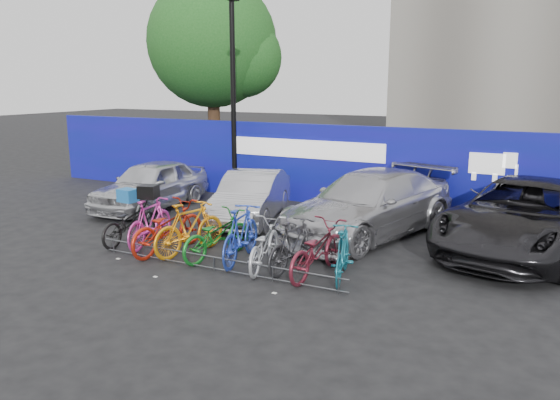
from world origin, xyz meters
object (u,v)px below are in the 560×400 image
Objects in this scene: lamppost at (233,94)px; bike_8 at (317,250)px; car_1 at (251,197)px; bike_3 at (190,228)px; tree at (218,46)px; car_0 at (151,185)px; bike_6 at (264,245)px; bike_0 at (129,222)px; bike_7 at (294,245)px; bike_rack at (214,263)px; bike_5 at (241,234)px; car_3 at (524,216)px; bike_1 at (150,222)px; car_2 at (369,204)px; bike_9 at (343,253)px; bike_4 at (217,235)px; bike_2 at (168,227)px.

lamppost reaches higher than bike_8.
bike_3 is (0.26, -3.09, -0.08)m from car_1.
bike_8 is (8.68, -10.00, -4.55)m from tree.
car_0 is 2.26× the size of bike_6.
bike_7 reaches higher than bike_0.
bike_rack is 0.86m from bike_5.
car_3 reaches higher than bike_1.
bike_1 is 1.06× the size of bike_7.
bike_9 is (0.51, -3.15, -0.26)m from car_2.
bike_5 is (6.97, -9.94, -4.48)m from tree.
bike_4 reaches higher than bike_rack.
bike_rack is 2.92m from bike_0.
bike_2 is at bearing -11.32° from bike_6.
bike_1 is 1.85m from bike_4.
bike_rack is at bearing 151.85° from bike_1.
car_2 is at bearing 63.72° from bike_rack.
bike_9 reaches higher than bike_6.
car_1 is at bearing -164.80° from car_3.
car_1 reaches higher than bike_0.
bike_0 is 2.43m from bike_4.
bike_1 is 2.42m from bike_5.
bike_1 reaches higher than bike_8.
bike_rack is at bearing 25.07° from bike_6.
car_1 is 3.20m from bike_2.
car_1 is 6.63m from car_3.
bike_9 is at bearing -168.17° from bike_4.
bike_2 is 2.36m from bike_6.
bike_2 reaches higher than bike_8.
car_1 is 4.48m from bike_8.
lamppost is 1.48× the size of car_0.
car_3 reaches higher than bike_5.
bike_7 is at bearing -81.62° from car_2.
bike_2 is at bearing 10.83° from bike_7.
car_2 is at bearing -152.17° from bike_1.
car_3 reaches higher than bike_9.
car_1 is 3.23m from car_2.
car_2 is at bearing -163.23° from car_3.
bike_8 is (-3.39, -3.47, -0.26)m from car_3.
bike_5 is at bearing -169.12° from bike_2.
bike_4 is at bearing 168.43° from bike_1.
car_1 is 2.03× the size of bike_5.
car_3 is 3.34× the size of bike_9.
bike_9 is (5.22, -0.05, 0.03)m from bike_0.
car_2 is at bearing -0.90° from car_0.
car_0 is 2.12× the size of bike_5.
car_0 reaches higher than bike_5.
car_0 reaches higher than car_1.
car_3 reaches higher than car_0.
lamppost is 7.28m from bike_6.
bike_5 reaches higher than bike_1.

